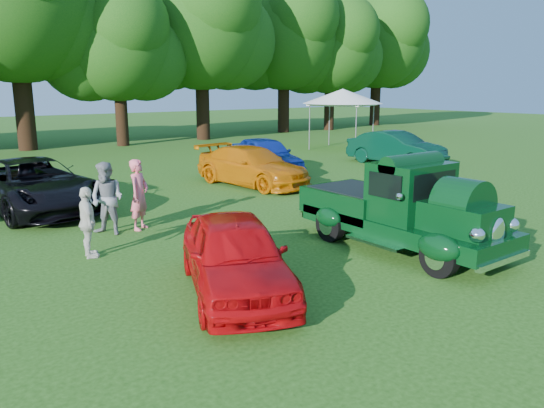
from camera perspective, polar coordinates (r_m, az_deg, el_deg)
ground at (r=11.01m, az=6.90°, el=-5.64°), size 120.00×120.00×0.00m
hero_pickup at (r=11.64m, az=13.70°, el=-0.74°), size 2.25×4.83×1.89m
red_convertible at (r=8.93m, az=-3.98°, el=-5.49°), size 2.93×4.18×1.32m
back_car_black at (r=16.11m, az=-24.25°, el=1.84°), size 3.01×5.52×1.47m
back_car_orange at (r=18.66m, az=-2.13°, el=4.09°), size 2.53×4.87×1.35m
back_car_blue at (r=21.08m, az=-0.73°, el=5.23°), size 2.54×4.56×1.47m
back_car_green at (r=24.32m, az=13.19°, el=5.88°), size 2.01×4.59×1.47m
spectator_pink at (r=13.20m, az=-14.09°, el=0.98°), size 0.75×0.71×1.72m
spectator_grey at (r=12.92m, az=-17.30°, el=0.55°), size 1.01×1.06×1.72m
spectator_white at (r=11.32m, az=-19.21°, el=-1.89°), size 0.51×0.91×1.47m
canopy_tent at (r=29.91m, az=7.61°, el=11.37°), size 5.76×5.76×3.28m
tree_line at (r=32.71m, az=-23.47°, el=17.77°), size 63.71×10.30×12.48m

